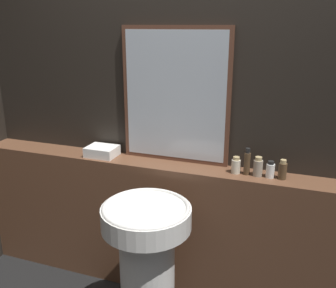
{
  "coord_description": "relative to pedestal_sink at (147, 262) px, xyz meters",
  "views": [
    {
      "loc": [
        0.66,
        -0.95,
        1.79
      ],
      "look_at": [
        -0.06,
        1.06,
        1.1
      ],
      "focal_mm": 40.0,
      "sensor_mm": 36.0,
      "label": 1
    }
  ],
  "objects": [
    {
      "name": "lotion_bottle",
      "position": [
        0.53,
        0.46,
        0.48
      ],
      "size": [
        0.06,
        0.06,
        0.12
      ],
      "color": "gray",
      "rests_on": "vanity_counter"
    },
    {
      "name": "towel_stack",
      "position": [
        -0.52,
        0.46,
        0.46
      ],
      "size": [
        0.2,
        0.16,
        0.07
      ],
      "color": "white",
      "rests_on": "vanity_counter"
    },
    {
      "name": "mirror",
      "position": [
        -0.02,
        0.55,
        0.85
      ],
      "size": [
        0.7,
        0.03,
        0.86
      ],
      "color": "#563323",
      "rests_on": "vanity_counter"
    },
    {
      "name": "vanity_counter",
      "position": [
        0.06,
        0.46,
        -0.04
      ],
      "size": [
        2.98,
        0.22,
        0.93
      ],
      "color": "brown",
      "rests_on": "ground_plane"
    },
    {
      "name": "shampoo_bottle",
      "position": [
        0.4,
        0.46,
        0.47
      ],
      "size": [
        0.05,
        0.05,
        0.1
      ],
      "color": "beige",
      "rests_on": "vanity_counter"
    },
    {
      "name": "body_wash_bottle",
      "position": [
        0.6,
        0.46,
        0.47
      ],
      "size": [
        0.05,
        0.05,
        0.1
      ],
      "color": "white",
      "rests_on": "vanity_counter"
    },
    {
      "name": "pedestal_sink",
      "position": [
        0.0,
        0.0,
        0.0
      ],
      "size": [
        0.49,
        0.49,
        0.86
      ],
      "color": "white",
      "rests_on": "ground_plane"
    },
    {
      "name": "hand_soap_bottle",
      "position": [
        0.67,
        0.46,
        0.48
      ],
      "size": [
        0.05,
        0.05,
        0.12
      ],
      "color": "#4C3823",
      "rests_on": "vanity_counter"
    },
    {
      "name": "conditioner_bottle",
      "position": [
        0.46,
        0.46,
        0.5
      ],
      "size": [
        0.04,
        0.04,
        0.17
      ],
      "color": "#4C3823",
      "rests_on": "vanity_counter"
    },
    {
      "name": "wall_back",
      "position": [
        0.06,
        0.6,
        0.74
      ],
      "size": [
        8.0,
        0.06,
        2.5
      ],
      "color": "black",
      "rests_on": "ground_plane"
    }
  ]
}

